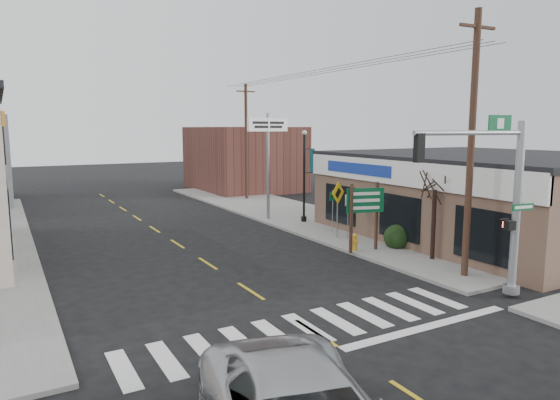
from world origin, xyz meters
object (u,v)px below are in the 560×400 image
utility_pole_near (471,143)px  utility_pole_far (246,140)px  dance_center_sign (268,139)px  guide_sign (365,208)px  fire_hydrant (355,241)px  traffic_signal_pole (504,191)px  bare_tree (436,177)px  lamp_post (305,169)px

utility_pole_near → utility_pole_far: size_ratio=1.09×
dance_center_sign → utility_pole_far: size_ratio=0.72×
guide_sign → fire_hydrant: 1.58m
guide_sign → fire_hydrant: guide_sign is taller
traffic_signal_pole → guide_sign: traffic_signal_pole is taller
dance_center_sign → bare_tree: (1.59, -11.50, -1.34)m
fire_hydrant → utility_pole_near: bearing=-76.4°
fire_hydrant → traffic_signal_pole: bearing=-88.3°
lamp_post → utility_pole_near: utility_pole_near is taller
traffic_signal_pole → lamp_post: (1.58, 14.16, -0.39)m
fire_hydrant → lamp_post: bearing=75.6°
guide_sign → dance_center_sign: bearing=105.5°
traffic_signal_pole → bare_tree: (1.70, 4.43, -0.04)m
utility_pole_near → traffic_signal_pole: bearing=-112.0°
traffic_signal_pole → utility_pole_far: bearing=90.6°
fire_hydrant → lamp_post: (1.80, 7.02, 2.64)m
lamp_post → bare_tree: size_ratio=1.22×
dance_center_sign → bare_tree: bearing=-94.6°
traffic_signal_pole → guide_sign: (0.06, 6.84, -1.50)m
fire_hydrant → dance_center_sign: dance_center_sign is taller
traffic_signal_pole → utility_pole_near: (0.98, 2.16, 1.40)m
guide_sign → fire_hydrant: bearing=148.5°
lamp_post → traffic_signal_pole: bearing=-94.4°
fire_hydrant → utility_pole_far: utility_pole_far is taller
fire_hydrant → bare_tree: bearing=-54.8°
traffic_signal_pole → lamp_post: traffic_signal_pole is taller
fire_hydrant → bare_tree: 4.47m
dance_center_sign → utility_pole_far: utility_pole_far is taller
bare_tree → dance_center_sign: bearing=97.8°
bare_tree → lamp_post: bearing=90.7°
traffic_signal_pole → guide_sign: size_ratio=1.91×
guide_sign → bare_tree: bare_tree is taller
fire_hydrant → dance_center_sign: (0.33, 8.79, 4.33)m
dance_center_sign → bare_tree: size_ratio=1.44×
bare_tree → utility_pole_near: utility_pole_near is taller
fire_hydrant → bare_tree: bare_tree is taller
guide_sign → lamp_post: (1.52, 7.31, 1.11)m
guide_sign → dance_center_sign: dance_center_sign is taller
fire_hydrant → dance_center_sign: 9.80m
lamp_post → bare_tree: bearing=-87.3°
fire_hydrant → lamp_post: size_ratio=0.14×
fire_hydrant → lamp_post: lamp_post is taller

